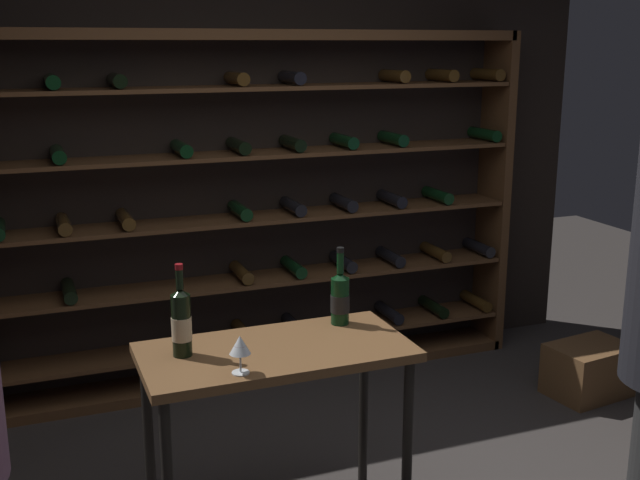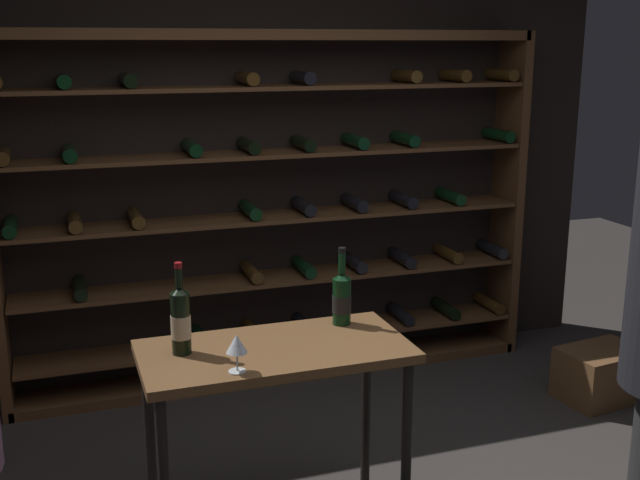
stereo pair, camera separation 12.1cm
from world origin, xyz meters
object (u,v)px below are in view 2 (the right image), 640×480
object	(u,v)px
wine_crate	(601,374)
wine_glass_stemmed_left	(237,345)
wine_rack	(280,211)
wine_bottle_black_capsule	(342,298)
tasting_table	(275,372)
wine_bottle_amber_reserve	(181,320)

from	to	relation	value
wine_crate	wine_glass_stemmed_left	world-z (taller)	wine_glass_stemmed_left
wine_crate	wine_rack	bearing A→B (deg)	150.39
wine_crate	wine_bottle_black_capsule	world-z (taller)	wine_bottle_black_capsule
wine_rack	wine_crate	size ratio (longest dim) A/B	6.86
wine_glass_stemmed_left	tasting_table	bearing A→B (deg)	44.06
tasting_table	wine_glass_stemmed_left	world-z (taller)	wine_glass_stemmed_left
wine_crate	wine_bottle_black_capsule	bearing A→B (deg)	-165.68
wine_glass_stemmed_left	wine_rack	bearing A→B (deg)	68.86
tasting_table	wine_crate	world-z (taller)	tasting_table
wine_rack	wine_bottle_amber_reserve	bearing A→B (deg)	-119.22
tasting_table	wine_glass_stemmed_left	distance (m)	0.36
wine_rack	wine_bottle_black_capsule	bearing A→B (deg)	-95.38
wine_bottle_black_capsule	wine_glass_stemmed_left	size ratio (longest dim) A/B	2.32
tasting_table	wine_glass_stemmed_left	bearing A→B (deg)	-135.94
wine_bottle_black_capsule	wine_glass_stemmed_left	distance (m)	0.67
tasting_table	wine_bottle_amber_reserve	size ratio (longest dim) A/B	2.91
wine_bottle_black_capsule	wine_bottle_amber_reserve	distance (m)	0.73
wine_bottle_amber_reserve	wine_glass_stemmed_left	distance (m)	0.31
wine_rack	wine_glass_stemmed_left	bearing A→B (deg)	-111.14
wine_bottle_black_capsule	wine_rack	bearing A→B (deg)	84.62
wine_rack	wine_glass_stemmed_left	size ratio (longest dim) A/B	21.89
tasting_table	wine_glass_stemmed_left	size ratio (longest dim) A/B	7.33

